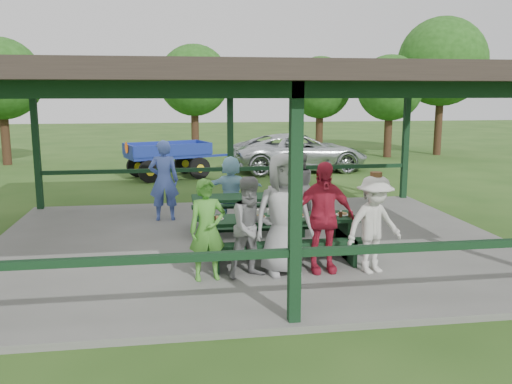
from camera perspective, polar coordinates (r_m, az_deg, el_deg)
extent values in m
plane|color=#264A17|center=(10.68, -0.50, -5.71)|extent=(90.00, 90.00, 0.00)
cube|color=slate|center=(10.67, -0.50, -5.45)|extent=(10.00, 8.00, 0.10)
cube|color=black|center=(6.66, 4.15, -1.44)|extent=(0.15, 0.15, 3.00)
cube|color=black|center=(14.42, -22.11, 4.22)|extent=(0.15, 0.15, 3.00)
cube|color=black|center=(14.10, -2.72, 4.85)|extent=(0.15, 0.15, 3.00)
cube|color=black|center=(15.36, 15.46, 4.94)|extent=(0.15, 0.15, 3.00)
cube|color=black|center=(6.72, -16.47, -7.04)|extent=(4.65, 0.10, 0.10)
cube|color=black|center=(7.69, 21.88, -5.16)|extent=(4.65, 0.10, 0.10)
cube|color=black|center=(14.13, -12.43, 2.17)|extent=(4.65, 0.10, 0.10)
cube|color=black|center=(14.61, 6.71, 2.62)|extent=(4.65, 0.10, 0.10)
cube|color=black|center=(6.52, 4.31, 10.69)|extent=(9.80, 0.15, 0.20)
cube|color=black|center=(14.03, -2.77, 10.55)|extent=(9.80, 0.15, 0.20)
cube|color=#2C231F|center=(10.26, -0.53, 11.84)|extent=(10.60, 8.60, 0.24)
cube|color=black|center=(9.38, 2.53, -2.82)|extent=(2.65, 0.75, 0.06)
cube|color=black|center=(8.93, 3.21, -5.46)|extent=(2.65, 0.28, 0.05)
cube|color=black|center=(9.98, 1.90, -3.74)|extent=(2.65, 0.28, 0.05)
cube|color=black|center=(9.32, -4.43, -5.12)|extent=(0.06, 0.70, 0.75)
cube|color=black|center=(9.75, 9.15, -4.52)|extent=(0.06, 0.70, 0.75)
cube|color=black|center=(9.36, -4.42, -6.00)|extent=(0.06, 1.39, 0.45)
cube|color=black|center=(9.79, 9.12, -5.37)|extent=(0.06, 1.39, 0.45)
cube|color=black|center=(11.27, -0.72, -0.56)|extent=(2.37, 0.75, 0.06)
cube|color=black|center=(10.79, -0.30, -2.65)|extent=(2.37, 0.28, 0.05)
cube|color=black|center=(11.87, -1.09, -1.45)|extent=(2.37, 0.28, 0.05)
cube|color=black|center=(11.25, -5.79, -2.43)|extent=(0.06, 0.70, 0.75)
cube|color=black|center=(11.52, 4.24, -2.10)|extent=(0.06, 0.70, 0.75)
cube|color=black|center=(11.28, -5.78, -3.17)|extent=(0.06, 1.39, 0.45)
cube|color=black|center=(11.55, 4.23, -2.83)|extent=(0.06, 1.39, 0.45)
cylinder|color=white|center=(9.23, -4.10, -2.83)|extent=(0.22, 0.22, 0.01)
torus|color=olive|center=(9.20, -4.34, -2.73)|extent=(0.10, 0.10, 0.03)
torus|color=olive|center=(9.21, -3.85, -2.71)|extent=(0.10, 0.10, 0.03)
torus|color=olive|center=(9.27, -4.13, -2.63)|extent=(0.10, 0.10, 0.03)
cylinder|color=white|center=(9.31, 0.42, -2.68)|extent=(0.22, 0.22, 0.01)
torus|color=olive|center=(9.28, 0.20, -2.58)|extent=(0.10, 0.10, 0.03)
torus|color=olive|center=(9.29, 0.69, -2.56)|extent=(0.10, 0.10, 0.03)
torus|color=olive|center=(9.35, 0.38, -2.48)|extent=(0.10, 0.10, 0.03)
cylinder|color=white|center=(9.44, 4.57, -2.53)|extent=(0.22, 0.22, 0.01)
torus|color=olive|center=(9.41, 4.36, -2.43)|extent=(0.10, 0.10, 0.03)
torus|color=olive|center=(9.43, 4.83, -2.41)|extent=(0.10, 0.10, 0.03)
torus|color=olive|center=(9.48, 4.51, -2.34)|extent=(0.10, 0.10, 0.03)
cylinder|color=white|center=(9.65, 9.04, -2.35)|extent=(0.22, 0.22, 0.01)
torus|color=olive|center=(9.61, 8.85, -2.25)|extent=(0.10, 0.10, 0.03)
torus|color=olive|center=(9.64, 9.30, -2.24)|extent=(0.10, 0.10, 0.03)
torus|color=olive|center=(9.68, 8.96, -2.16)|extent=(0.10, 0.10, 0.03)
cylinder|color=#381E0F|center=(9.04, -4.44, -2.83)|extent=(0.06, 0.06, 0.10)
cylinder|color=#381E0F|center=(9.08, -1.77, -2.74)|extent=(0.06, 0.06, 0.10)
cylinder|color=#381E0F|center=(9.33, 6.44, -2.44)|extent=(0.06, 0.06, 0.10)
cylinder|color=#381E0F|center=(9.45, 8.90, -2.34)|extent=(0.06, 0.06, 0.10)
cylinder|color=#381E0F|center=(9.50, 9.85, -2.30)|extent=(0.06, 0.06, 0.10)
cylinder|color=#381E0F|center=(9.50, 9.96, -2.30)|extent=(0.06, 0.06, 0.10)
cone|color=white|center=(9.47, -0.86, -2.18)|extent=(0.09, 0.09, 0.10)
cone|color=white|center=(9.49, 0.08, -2.15)|extent=(0.09, 0.09, 0.10)
cone|color=white|center=(9.53, 1.43, -2.11)|extent=(0.09, 0.09, 0.10)
cone|color=white|center=(9.56, 2.61, -2.07)|extent=(0.09, 0.09, 0.10)
imported|color=#489530|center=(8.37, -5.15, -3.99)|extent=(0.63, 0.46, 1.58)
imported|color=gray|center=(8.44, -0.46, -3.76)|extent=(0.93, 0.82, 1.60)
imported|color=#969699|center=(8.58, 2.91, -2.38)|extent=(1.03, 0.74, 1.94)
imported|color=#B4213A|center=(8.74, 7.00, -2.65)|extent=(1.06, 0.46, 1.80)
imported|color=silver|center=(8.86, 12.33, -3.37)|extent=(1.15, 0.86, 1.59)
cylinder|color=brown|center=(8.71, 12.52, 1.32)|extent=(0.40, 0.40, 0.02)
cylinder|color=brown|center=(8.70, 12.53, 1.71)|extent=(0.24, 0.24, 0.11)
imported|color=#93CAE4|center=(12.12, -2.63, 0.33)|extent=(1.44, 0.69, 1.49)
imported|color=#465DB6|center=(12.41, -9.68, 1.22)|extent=(0.67, 0.44, 1.83)
imported|color=gray|center=(12.43, 4.54, 0.68)|extent=(0.75, 0.59, 1.54)
imported|color=silver|center=(20.75, 4.59, 4.17)|extent=(5.36, 2.81, 1.44)
cube|color=navy|center=(19.30, -9.28, 3.82)|extent=(3.08, 2.22, 0.12)
cube|color=navy|center=(18.62, -8.62, 4.37)|extent=(2.64, 0.97, 0.40)
cube|color=navy|center=(19.93, -9.95, 4.72)|extent=(2.64, 0.97, 0.40)
cube|color=navy|center=(18.88, -13.30, 4.29)|extent=(0.51, 1.33, 0.40)
cube|color=navy|center=(19.75, -5.48, 4.78)|extent=(0.51, 1.33, 0.40)
cylinder|color=black|center=(18.38, -11.14, 2.12)|extent=(0.77, 0.42, 0.75)
cylinder|color=yellow|center=(18.38, -11.14, 2.12)|extent=(0.33, 0.30, 0.28)
cylinder|color=black|center=(19.80, -12.39, 2.66)|extent=(0.77, 0.42, 0.75)
cylinder|color=yellow|center=(19.80, -12.39, 2.66)|extent=(0.33, 0.30, 0.28)
cylinder|color=black|center=(18.96, -5.97, 2.51)|extent=(0.77, 0.42, 0.75)
cylinder|color=yellow|center=(18.96, -5.97, 2.51)|extent=(0.33, 0.30, 0.28)
cylinder|color=black|center=(20.34, -7.54, 3.01)|extent=(0.77, 0.42, 0.75)
cylinder|color=yellow|center=(20.34, -7.54, 3.01)|extent=(0.33, 0.30, 0.28)
cube|color=navy|center=(19.98, -4.15, 3.86)|extent=(0.96, 0.40, 0.08)
cone|color=#F2590C|center=(18.86, -13.46, 4.57)|extent=(0.15, 0.38, 0.40)
cylinder|color=#331F14|center=(24.77, -24.90, 5.60)|extent=(0.36, 0.36, 2.59)
sphere|color=#1D4813|center=(24.72, -25.30, 10.74)|extent=(3.32, 3.32, 3.32)
cylinder|color=#331F14|center=(26.04, -6.43, 6.69)|extent=(0.36, 0.36, 2.60)
sphere|color=#1D4813|center=(25.99, -6.53, 11.61)|extent=(3.33, 3.33, 3.33)
cylinder|color=#331F14|center=(27.31, 6.68, 6.60)|extent=(0.36, 0.36, 2.36)
sphere|color=#1D4813|center=(27.26, 6.77, 10.87)|extent=(3.02, 3.02, 3.02)
cylinder|color=#331F14|center=(25.97, 13.73, 6.16)|extent=(0.36, 0.36, 2.34)
sphere|color=#1D4813|center=(25.91, 13.92, 10.60)|extent=(3.00, 3.00, 3.00)
cylinder|color=#331F14|center=(27.60, 18.66, 7.08)|extent=(0.36, 0.36, 3.24)
sphere|color=#1D4813|center=(27.60, 19.01, 12.85)|extent=(4.14, 4.14, 4.14)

